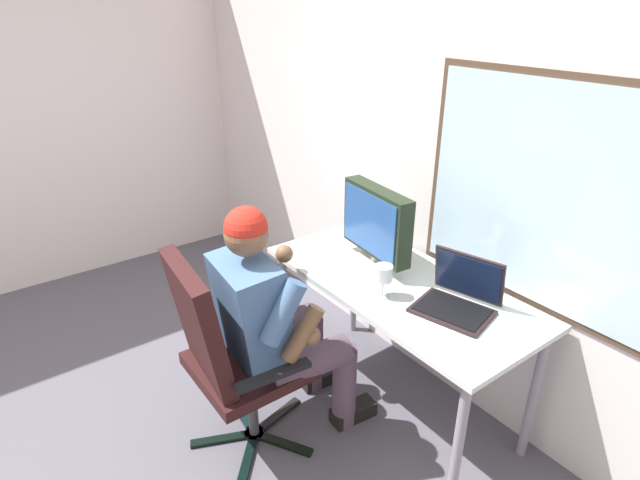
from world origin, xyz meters
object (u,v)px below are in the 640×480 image
at_px(crt_monitor, 376,224).
at_px(laptop, 459,295).
at_px(desk, 398,296).
at_px(wine_glass, 384,275).
at_px(person_seated, 276,319).
at_px(office_chair, 225,349).

bearing_deg(crt_monitor, laptop, 2.49).
relative_size(desk, wine_glass, 8.88).
distance_m(person_seated, crt_monitor, 0.69).
bearing_deg(laptop, person_seated, -130.20).
bearing_deg(crt_monitor, office_chair, -91.27).
xyz_separation_m(person_seated, crt_monitor, (-0.00, 0.61, 0.33)).
bearing_deg(desk, laptop, 9.82).
height_order(desk, office_chair, office_chair).
xyz_separation_m(desk, laptop, (0.32, 0.06, 0.14)).
height_order(desk, person_seated, person_seated).
relative_size(office_chair, crt_monitor, 2.20).
xyz_separation_m(person_seated, wine_glass, (0.26, 0.42, 0.21)).
bearing_deg(laptop, crt_monitor, -177.51).
bearing_deg(crt_monitor, wine_glass, -35.13).
distance_m(person_seated, wine_glass, 0.54).
distance_m(desk, wine_glass, 0.25).
bearing_deg(laptop, wine_glass, -142.07).
xyz_separation_m(office_chair, wine_glass, (0.28, 0.68, 0.28)).
relative_size(desk, laptop, 3.65).
relative_size(crt_monitor, laptop, 1.22).
bearing_deg(wine_glass, desk, 107.57).
distance_m(office_chair, wine_glass, 0.79).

